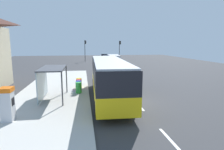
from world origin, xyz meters
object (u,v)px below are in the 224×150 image
object	(u,v)px
sedan_near	(104,56)
traffic_light_near_side	(120,48)
recycling_bin_red	(79,84)
white_van	(114,60)
bus_shelter	(49,75)
ticket_machine	(7,104)
sedan_far	(107,58)
traffic_light_far_side	(85,47)
recycling_bin_green	(79,88)
recycling_bin_yellow	(79,83)
recycling_bin_blue	(79,86)
bus	(109,77)

from	to	relation	value
sedan_near	traffic_light_near_side	bearing A→B (deg)	-65.98
recycling_bin_red	white_van	bearing A→B (deg)	71.13
bus_shelter	ticket_machine	bearing A→B (deg)	-111.02
sedan_far	recycling_bin_red	world-z (taller)	sedan_far
white_van	traffic_light_far_side	world-z (taller)	traffic_light_far_side
white_van	bus_shelter	bearing A→B (deg)	-111.72
sedan_near	recycling_bin_green	distance (m)	38.90
sedan_near	recycling_bin_yellow	distance (m)	36.83
sedan_near	recycling_bin_blue	xyz separation A→B (m)	(-6.50, -37.65, -0.14)
white_van	recycling_bin_blue	bearing A→B (deg)	-108.24
bus	traffic_light_near_side	distance (m)	33.63
ticket_machine	recycling_bin_red	world-z (taller)	ticket_machine
sedan_far	ticket_machine	distance (m)	38.94
bus	traffic_light_near_side	size ratio (longest dim) A/B	2.15
sedan_far	sedan_near	bearing A→B (deg)	89.99
sedan_far	ticket_machine	xyz separation A→B (m)	(-10.33, -37.54, 0.38)
traffic_light_far_side	recycling_bin_blue	bearing A→B (deg)	-92.01
sedan_near	traffic_light_far_side	distance (m)	8.79
sedan_far	recycling_bin_blue	size ratio (longest dim) A/B	4.68
sedan_far	traffic_light_near_side	xyz separation A→B (m)	(3.20, -0.66, 2.63)
ticket_machine	recycling_bin_blue	world-z (taller)	ticket_machine
sedan_far	traffic_light_near_side	world-z (taller)	traffic_light_near_side
sedan_near	ticket_machine	xyz separation A→B (m)	(-10.33, -44.05, 0.38)
sedan_far	recycling_bin_yellow	distance (m)	30.44
sedan_far	ticket_machine	bearing A→B (deg)	-105.38
ticket_machine	recycling_bin_red	xyz separation A→B (m)	(3.83, 7.11, -0.52)
traffic_light_near_side	sedan_far	bearing A→B (deg)	168.28
bus	recycling_bin_yellow	xyz separation A→B (m)	(-2.49, 3.74, -1.19)
bus	recycling_bin_green	world-z (taller)	bus
sedan_near	traffic_light_far_side	size ratio (longest dim) A/B	0.83
white_van	recycling_bin_green	bearing A→B (deg)	-107.64
bus	white_van	distance (m)	22.12
recycling_bin_green	recycling_bin_blue	world-z (taller)	same
recycling_bin_green	sedan_far	bearing A→B (deg)	78.46
recycling_bin_red	sedan_far	bearing A→B (deg)	77.95
bus	recycling_bin_red	bearing A→B (deg)	129.30
bus	sedan_far	world-z (taller)	bus
recycling_bin_yellow	bus_shelter	bearing A→B (deg)	-121.58
recycling_bin_green	traffic_light_far_side	xyz separation A→B (m)	(1.10, 31.97, 2.86)
traffic_light_near_side	traffic_light_far_side	bearing A→B (deg)	174.69
bus_shelter	sedan_far	bearing A→B (deg)	75.36
ticket_machine	recycling_bin_blue	distance (m)	7.48
traffic_light_near_side	traffic_light_far_side	world-z (taller)	traffic_light_far_side
sedan_far	traffic_light_far_side	world-z (taller)	traffic_light_far_side
recycling_bin_yellow	sedan_far	bearing A→B (deg)	77.67
sedan_far	traffic_light_far_side	size ratio (longest dim) A/B	0.84
recycling_bin_green	traffic_light_far_side	size ratio (longest dim) A/B	0.18
traffic_light_near_side	bus	bearing A→B (deg)	-102.39
bus	sedan_near	world-z (taller)	bus
ticket_machine	recycling_bin_blue	bearing A→B (deg)	59.13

